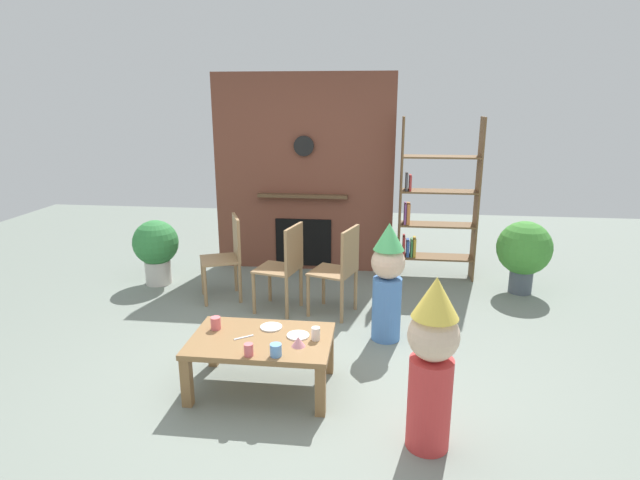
{
  "coord_description": "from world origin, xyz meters",
  "views": [
    {
      "loc": [
        0.63,
        -3.61,
        2.09
      ],
      "look_at": [
        0.15,
        0.4,
        0.97
      ],
      "focal_mm": 28.69,
      "sensor_mm": 36.0,
      "label": 1
    }
  ],
  "objects_px": {
    "dining_chair_left": "(228,252)",
    "potted_plant_tall": "(524,250)",
    "paper_cup_near_right": "(249,350)",
    "paper_cup_center": "(276,350)",
    "dining_chair_middle": "(286,263)",
    "dining_chair_right": "(341,266)",
    "coffee_table": "(261,346)",
    "birthday_cake_slice": "(298,341)",
    "child_with_cone_hat": "(432,360)",
    "paper_cup_far_left": "(216,323)",
    "child_in_pink": "(388,279)",
    "bookshelf": "(432,208)",
    "paper_plate_rear": "(271,327)",
    "paper_cup_near_left": "(316,334)",
    "paper_plate_front": "(298,335)",
    "potted_plant_short": "(156,247)"
  },
  "relations": [
    {
      "from": "child_with_cone_hat",
      "to": "potted_plant_tall",
      "type": "bearing_deg",
      "value": -89.8
    },
    {
      "from": "paper_cup_near_right",
      "to": "potted_plant_short",
      "type": "relative_size",
      "value": 0.12
    },
    {
      "from": "birthday_cake_slice",
      "to": "potted_plant_short",
      "type": "relative_size",
      "value": 0.13
    },
    {
      "from": "bookshelf",
      "to": "coffee_table",
      "type": "xyz_separation_m",
      "value": [
        -1.45,
        -2.69,
        -0.51
      ]
    },
    {
      "from": "paper_cup_center",
      "to": "birthday_cake_slice",
      "type": "bearing_deg",
      "value": 50.64
    },
    {
      "from": "paper_cup_center",
      "to": "paper_plate_front",
      "type": "relative_size",
      "value": 0.52
    },
    {
      "from": "dining_chair_middle",
      "to": "child_with_cone_hat",
      "type": "bearing_deg",
      "value": 136.25
    },
    {
      "from": "dining_chair_middle",
      "to": "potted_plant_short",
      "type": "distance_m",
      "value": 1.75
    },
    {
      "from": "potted_plant_tall",
      "to": "dining_chair_left",
      "type": "bearing_deg",
      "value": -170.47
    },
    {
      "from": "paper_cup_far_left",
      "to": "dining_chair_right",
      "type": "xyz_separation_m",
      "value": [
        0.85,
        1.31,
        0.06
      ]
    },
    {
      "from": "child_in_pink",
      "to": "paper_cup_near_left",
      "type": "bearing_deg",
      "value": 15.0
    },
    {
      "from": "birthday_cake_slice",
      "to": "dining_chair_middle",
      "type": "distance_m",
      "value": 1.59
    },
    {
      "from": "dining_chair_middle",
      "to": "dining_chair_right",
      "type": "xyz_separation_m",
      "value": [
        0.56,
        -0.03,
        0.0
      ]
    },
    {
      "from": "birthday_cake_slice",
      "to": "child_with_cone_hat",
      "type": "bearing_deg",
      "value": -26.27
    },
    {
      "from": "birthday_cake_slice",
      "to": "dining_chair_right",
      "type": "distance_m",
      "value": 1.52
    },
    {
      "from": "paper_cup_near_right",
      "to": "paper_cup_center",
      "type": "xyz_separation_m",
      "value": [
        0.18,
        0.02,
        0.0
      ]
    },
    {
      "from": "coffee_table",
      "to": "paper_plate_rear",
      "type": "xyz_separation_m",
      "value": [
        0.04,
        0.18,
        0.07
      ]
    },
    {
      "from": "dining_chair_middle",
      "to": "potted_plant_short",
      "type": "bearing_deg",
      "value": -6.94
    },
    {
      "from": "potted_plant_tall",
      "to": "paper_cup_near_right",
      "type": "bearing_deg",
      "value": -133.88
    },
    {
      "from": "child_in_pink",
      "to": "paper_plate_front",
      "type": "bearing_deg",
      "value": 7.67
    },
    {
      "from": "paper_cup_center",
      "to": "dining_chair_right",
      "type": "height_order",
      "value": "dining_chair_right"
    },
    {
      "from": "paper_cup_center",
      "to": "potted_plant_tall",
      "type": "relative_size",
      "value": 0.11
    },
    {
      "from": "paper_cup_near_left",
      "to": "birthday_cake_slice",
      "type": "relative_size",
      "value": 0.96
    },
    {
      "from": "dining_chair_left",
      "to": "potted_plant_tall",
      "type": "xyz_separation_m",
      "value": [
        3.17,
        0.53,
        -0.02
      ]
    },
    {
      "from": "paper_plate_front",
      "to": "paper_plate_rear",
      "type": "relative_size",
      "value": 0.99
    },
    {
      "from": "paper_cup_far_left",
      "to": "dining_chair_middle",
      "type": "bearing_deg",
      "value": 77.8
    },
    {
      "from": "paper_cup_near_right",
      "to": "dining_chair_right",
      "type": "distance_m",
      "value": 1.76
    },
    {
      "from": "coffee_table",
      "to": "birthday_cake_slice",
      "type": "bearing_deg",
      "value": -18.11
    },
    {
      "from": "dining_chair_left",
      "to": "dining_chair_middle",
      "type": "bearing_deg",
      "value": 133.65
    },
    {
      "from": "coffee_table",
      "to": "child_with_cone_hat",
      "type": "bearing_deg",
      "value": -24.32
    },
    {
      "from": "potted_plant_tall",
      "to": "paper_plate_rear",
      "type": "bearing_deg",
      "value": -138.71
    },
    {
      "from": "potted_plant_tall",
      "to": "paper_cup_near_left",
      "type": "bearing_deg",
      "value": -131.91
    },
    {
      "from": "paper_cup_far_left",
      "to": "birthday_cake_slice",
      "type": "distance_m",
      "value": 0.69
    },
    {
      "from": "bookshelf",
      "to": "birthday_cake_slice",
      "type": "distance_m",
      "value": 3.04
    },
    {
      "from": "paper_cup_center",
      "to": "child_in_pink",
      "type": "bearing_deg",
      "value": 57.43
    },
    {
      "from": "coffee_table",
      "to": "birthday_cake_slice",
      "type": "distance_m",
      "value": 0.32
    },
    {
      "from": "paper_cup_near_left",
      "to": "paper_plate_rear",
      "type": "distance_m",
      "value": 0.4
    },
    {
      "from": "paper_cup_near_right",
      "to": "paper_cup_far_left",
      "type": "bearing_deg",
      "value": 132.98
    },
    {
      "from": "paper_cup_far_left",
      "to": "birthday_cake_slice",
      "type": "xyz_separation_m",
      "value": [
        0.66,
        -0.2,
        -0.01
      ]
    },
    {
      "from": "coffee_table",
      "to": "dining_chair_right",
      "type": "distance_m",
      "value": 1.5
    },
    {
      "from": "paper_cup_near_right",
      "to": "potted_plant_tall",
      "type": "bearing_deg",
      "value": 46.12
    },
    {
      "from": "coffee_table",
      "to": "paper_cup_far_left",
      "type": "xyz_separation_m",
      "value": [
        -0.37,
        0.11,
        0.11
      ]
    },
    {
      "from": "dining_chair_middle",
      "to": "paper_plate_rear",
      "type": "bearing_deg",
      "value": 109.34
    },
    {
      "from": "coffee_table",
      "to": "paper_cup_near_left",
      "type": "bearing_deg",
      "value": 2.64
    },
    {
      "from": "paper_cup_near_left",
      "to": "paper_cup_near_right",
      "type": "relative_size",
      "value": 1.1
    },
    {
      "from": "bookshelf",
      "to": "paper_plate_rear",
      "type": "bearing_deg",
      "value": -119.36
    },
    {
      "from": "coffee_table",
      "to": "child_with_cone_hat",
      "type": "distance_m",
      "value": 1.3
    },
    {
      "from": "paper_cup_center",
      "to": "paper_plate_rear",
      "type": "bearing_deg",
      "value": 106.16
    },
    {
      "from": "child_with_cone_hat",
      "to": "dining_chair_left",
      "type": "height_order",
      "value": "child_with_cone_hat"
    },
    {
      "from": "bookshelf",
      "to": "dining_chair_middle",
      "type": "xyz_separation_m",
      "value": [
        -1.53,
        -1.24,
        -0.34
      ]
    }
  ]
}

